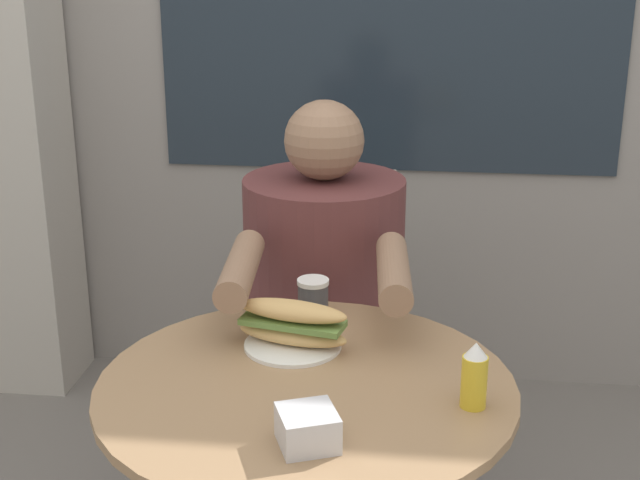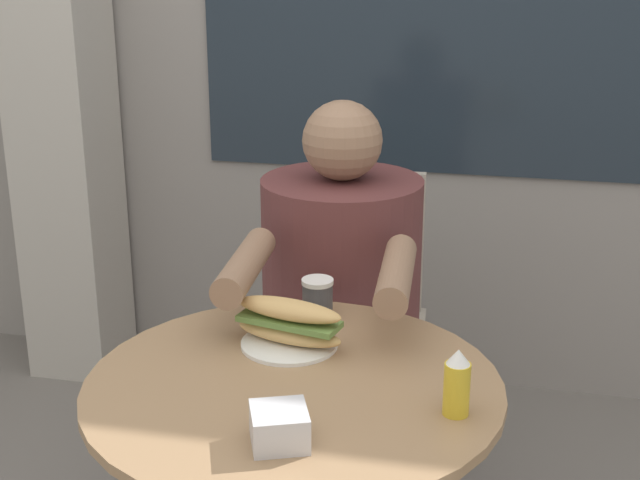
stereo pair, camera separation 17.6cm
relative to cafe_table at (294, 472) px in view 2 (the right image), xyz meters
The scene contains 8 objects.
lattice_pillar 1.86m from the cafe_table, 130.93° to the left, with size 0.29×0.29×2.40m.
cafe_table is the anchor object (origin of this frame).
diner_chair 0.95m from the cafe_table, 92.68° to the left, with size 0.41×0.41×0.87m.
seated_diner 0.59m from the cafe_table, 93.38° to the left, with size 0.43×0.73×1.14m.
sandwich_on_plate 0.28m from the cafe_table, 107.30° to the left, with size 0.23×0.19×0.10m.
drink_cup 0.39m from the cafe_table, 94.64° to the left, with size 0.07×0.07×0.08m.
napkin_box 0.31m from the cafe_table, 81.75° to the right, with size 0.12×0.12×0.06m.
condiment_bottle 0.39m from the cafe_table, ahead, with size 0.05×0.05×0.12m.
Camera 2 is at (0.37, -1.41, 1.50)m, focal length 50.00 mm.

